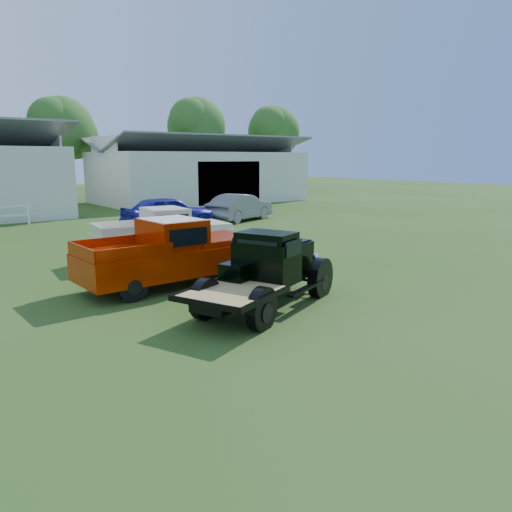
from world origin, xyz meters
TOP-DOWN VIEW (x-y plane):
  - ground at (0.00, 0.00)m, footprint 120.00×120.00m
  - shed_right at (14.00, 27.00)m, footprint 16.80×9.20m
  - tree_c at (5.00, 33.00)m, footprint 5.40×5.40m
  - tree_d at (18.00, 34.00)m, footprint 6.00×6.00m
  - tree_e at (26.00, 32.00)m, footprint 5.70×5.70m
  - vintage_flatbed at (-0.33, 0.17)m, footprint 4.99×3.43m
  - red_pickup at (-1.13, 3.47)m, footprint 5.32×2.18m
  - white_pickup at (0.44, 6.95)m, footprint 5.08×2.44m
  - misc_car_blue at (4.41, 14.14)m, footprint 4.83×1.98m
  - misc_car_grey at (9.12, 14.38)m, footprint 4.93×3.14m

SIDE VIEW (x-z plane):
  - ground at x=0.00m, z-range 0.00..0.00m
  - misc_car_grey at x=9.12m, z-range 0.00..1.53m
  - misc_car_blue at x=4.41m, z-range 0.00..1.64m
  - white_pickup at x=0.44m, z-range 0.00..1.80m
  - vintage_flatbed at x=-0.33m, z-range 0.00..1.84m
  - red_pickup at x=-1.13m, z-range 0.00..1.92m
  - shed_right at x=14.00m, z-range 0.00..5.20m
  - tree_c at x=5.00m, z-range 0.00..9.00m
  - tree_e at x=26.00m, z-range 0.00..9.50m
  - tree_d at x=18.00m, z-range 0.00..10.00m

